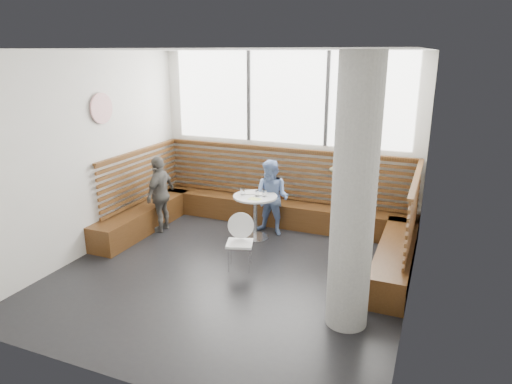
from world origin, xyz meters
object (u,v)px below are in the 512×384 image
at_px(child_back, 272,198).
at_px(cafe_chair, 241,237).
at_px(adult_man, 348,210).
at_px(child_left, 160,194).
at_px(concrete_column, 354,198).
at_px(cafe_table, 255,208).

bearing_deg(child_back, cafe_chair, -82.11).
xyz_separation_m(cafe_chair, adult_man, (1.44, 0.80, 0.37)).
bearing_deg(child_back, child_left, -156.87).
xyz_separation_m(concrete_column, child_left, (-3.79, 1.73, -0.90)).
xyz_separation_m(concrete_column, cafe_chair, (-1.80, 0.89, -1.11)).
bearing_deg(child_left, concrete_column, 63.19).
xyz_separation_m(adult_man, child_back, (-1.49, 0.64, -0.18)).
bearing_deg(cafe_chair, child_back, 74.42).
height_order(cafe_chair, adult_man, adult_man).
bearing_deg(cafe_table, child_back, 57.37).
distance_m(concrete_column, child_left, 4.26).
bearing_deg(adult_man, cafe_chair, 104.23).
xyz_separation_m(adult_man, child_left, (-3.43, 0.04, -0.16)).
bearing_deg(cafe_chair, concrete_column, -44.00).
bearing_deg(child_back, adult_man, -17.41).
bearing_deg(child_left, cafe_table, 97.45).
relative_size(concrete_column, cafe_chair, 3.80).
xyz_separation_m(cafe_table, adult_man, (1.68, -0.34, 0.29)).
height_order(concrete_column, adult_man, concrete_column).
bearing_deg(adult_man, child_back, 51.91).
height_order(child_back, child_left, child_left).
height_order(concrete_column, child_back, concrete_column).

